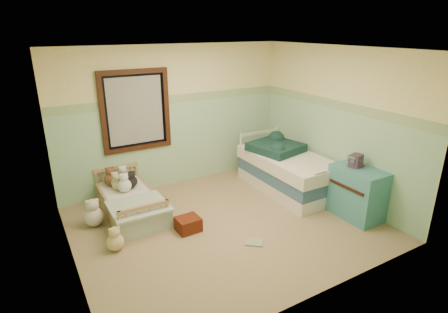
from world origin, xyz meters
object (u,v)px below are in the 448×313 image
toddler_bed_frame (131,207)px  red_pillow (188,224)px  floor_book (254,242)px  twin_bed_frame (287,184)px  plush_floor_cream (94,217)px  plush_floor_tan (115,242)px  dresser (357,193)px

toddler_bed_frame → red_pillow: (0.56, -0.94, 0.01)m
red_pillow → floor_book: 0.98m
twin_bed_frame → red_pillow: bearing=-170.1°
toddler_bed_frame → plush_floor_cream: plush_floor_cream is taller
plush_floor_tan → twin_bed_frame: bearing=6.0°
toddler_bed_frame → floor_book: size_ratio=6.34×
toddler_bed_frame → plush_floor_tan: (-0.46, -0.89, 0.02)m
plush_floor_cream → plush_floor_tan: size_ratio=1.26×
floor_book → plush_floor_cream: bearing=177.8°
plush_floor_cream → toddler_bed_frame: bearing=10.8°
plush_floor_tan → floor_book: size_ratio=0.97×
twin_bed_frame → dresser: 1.34m
plush_floor_cream → dresser: 3.95m
toddler_bed_frame → floor_book: (1.20, -1.68, -0.08)m
plush_floor_tan → dresser: 3.57m
toddler_bed_frame → twin_bed_frame: bearing=-12.0°
dresser → red_pillow: 2.58m
plush_floor_tan → red_pillow: size_ratio=0.70×
dresser → toddler_bed_frame: bearing=148.2°
toddler_bed_frame → plush_floor_tan: plush_floor_tan is taller
plush_floor_cream → floor_book: size_ratio=1.23×
toddler_bed_frame → plush_floor_tan: 1.01m
plush_floor_tan → floor_book: bearing=-25.3°
toddler_bed_frame → twin_bed_frame: twin_bed_frame is taller
plush_floor_cream → floor_book: (1.77, -1.57, -0.13)m
red_pillow → plush_floor_tan: bearing=177.8°
twin_bed_frame → dresser: (0.29, -1.27, 0.28)m
toddler_bed_frame → red_pillow: 1.09m
plush_floor_cream → twin_bed_frame: 3.28m
plush_floor_tan → twin_bed_frame: (3.13, 0.33, -0.00)m
toddler_bed_frame → plush_floor_cream: bearing=-169.2°
toddler_bed_frame → floor_book: 2.06m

